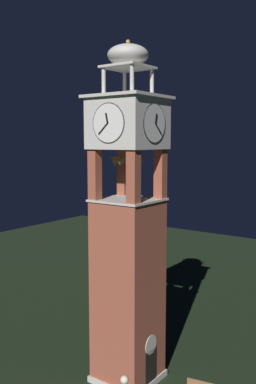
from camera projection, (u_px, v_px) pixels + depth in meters
name	position (u px, v px, depth m)	size (l,w,h in m)	color
ground	(128.00, 378.00, 25.21)	(80.00, 80.00, 0.00)	black
clock_tower	(128.00, 243.00, 24.26)	(3.77, 3.77, 19.30)	#9E4C38
shrub_near_entry	(113.00, 350.00, 27.70)	(1.04, 1.04, 0.96)	#336638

